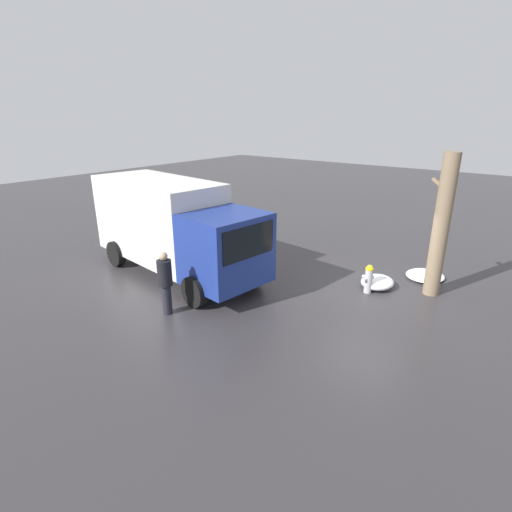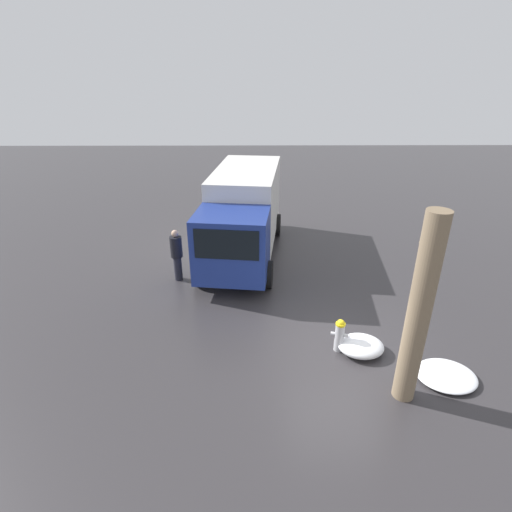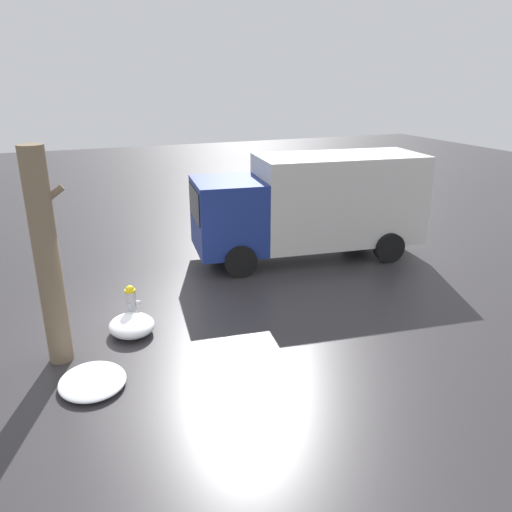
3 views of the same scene
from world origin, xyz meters
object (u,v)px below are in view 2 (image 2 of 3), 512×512
at_px(tree_trunk, 419,312).
at_px(delivery_truck, 244,212).
at_px(pedestrian, 177,253).
at_px(fire_hydrant, 340,335).

distance_m(tree_trunk, delivery_truck, 8.19).
bearing_deg(tree_trunk, pedestrian, 47.04).
xyz_separation_m(tree_trunk, pedestrian, (5.30, 5.69, -1.14)).
bearing_deg(tree_trunk, fire_hydrant, 35.27).
distance_m(fire_hydrant, pedestrian, 5.96).
xyz_separation_m(fire_hydrant, delivery_truck, (5.83, 2.45, 1.21)).
bearing_deg(fire_hydrant, delivery_truck, 39.37).
relative_size(fire_hydrant, pedestrian, 0.51).
bearing_deg(delivery_truck, tree_trunk, 122.46).
height_order(delivery_truck, pedestrian, delivery_truck).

